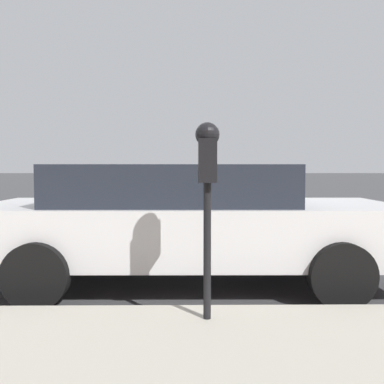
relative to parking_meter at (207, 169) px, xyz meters
name	(u,v)px	position (x,y,z in m)	size (l,w,h in m)	color
ground_plane	(196,267)	(2.55, 0.04, -1.33)	(220.00, 220.00, 0.00)	#424244
parking_meter	(207,169)	(0.00, 0.00, 0.00)	(0.21, 0.19, 1.55)	black
car_white	(185,219)	(1.69, 0.18, -0.59)	(2.16, 4.71, 1.38)	silver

